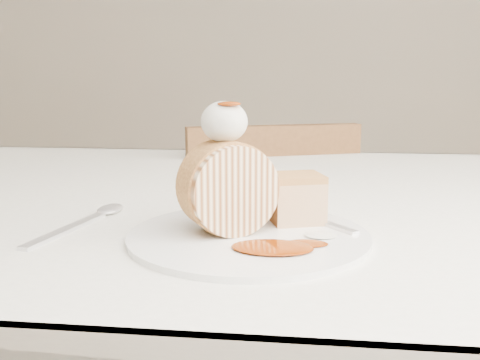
# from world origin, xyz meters

# --- Properties ---
(table) EXTENTS (1.40, 0.90, 0.75)m
(table) POSITION_xyz_m (0.00, 0.20, 0.66)
(table) COLOR white
(table) RESTS_ON ground
(chair_far) EXTENTS (0.50, 0.50, 0.81)m
(chair_far) POSITION_xyz_m (-0.05, 0.67, 0.46)
(chair_far) COLOR brown
(chair_far) RESTS_ON ground
(plate) EXTENTS (0.32, 0.32, 0.01)m
(plate) POSITION_xyz_m (-0.01, -0.03, 0.75)
(plate) COLOR white
(plate) RESTS_ON table
(roulade_slice) EXTENTS (0.11, 0.09, 0.09)m
(roulade_slice) POSITION_xyz_m (-0.03, -0.03, 0.80)
(roulade_slice) COLOR #FCDEAF
(roulade_slice) RESTS_ON plate
(cake_chunk) EXTENTS (0.07, 0.07, 0.05)m
(cake_chunk) POSITION_xyz_m (0.04, 0.02, 0.78)
(cake_chunk) COLOR tan
(cake_chunk) RESTS_ON plate
(whipped_cream) EXTENTS (0.05, 0.05, 0.04)m
(whipped_cream) POSITION_xyz_m (-0.03, -0.02, 0.87)
(whipped_cream) COLOR white
(whipped_cream) RESTS_ON roulade_slice
(caramel_drizzle) EXTENTS (0.02, 0.02, 0.01)m
(caramel_drizzle) POSITION_xyz_m (-0.03, -0.03, 0.89)
(caramel_drizzle) COLOR #7C2905
(caramel_drizzle) RESTS_ON whipped_cream
(caramel_pool) EXTENTS (0.09, 0.07, 0.00)m
(caramel_pool) POSITION_xyz_m (0.02, -0.08, 0.76)
(caramel_pool) COLOR #7C2905
(caramel_pool) RESTS_ON plate
(fork) EXTENTS (0.11, 0.13, 0.00)m
(fork) POSITION_xyz_m (0.07, 0.02, 0.76)
(fork) COLOR silver
(fork) RESTS_ON plate
(spoon) EXTENTS (0.06, 0.17, 0.00)m
(spoon) POSITION_xyz_m (-0.21, -0.03, 0.75)
(spoon) COLOR silver
(spoon) RESTS_ON table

